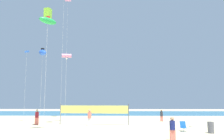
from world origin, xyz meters
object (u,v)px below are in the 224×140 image
beach_handbag (172,129)px  kite_lime_box (48,13)px  beachgoer_charcoal_shirt (162,115)px  beachgoer_maroon_shirt (37,117)px  folding_beach_chair (183,126)px  trash_barrel (211,127)px  kite_blue_diamond (27,52)px  beachgoer_coral_shirt (90,117)px  kite_blue_inflatable (42,53)px  kite_green_inflatable (48,21)px  volleyball_net (94,110)px  kite_pink_tube (67,56)px  beachgoer_navy_shirt (172,128)px

beach_handbag → kite_lime_box: bearing=142.0°
beachgoer_charcoal_shirt → kite_lime_box: (-16.62, 2.61, 15.36)m
beachgoer_maroon_shirt → folding_beach_chair: (15.12, -5.26, -0.47)m
trash_barrel → beachgoer_maroon_shirt: bearing=159.1°
kite_blue_diamond → beach_handbag: bearing=-25.0°
beachgoer_coral_shirt → kite_blue_inflatable: 8.74m
kite_green_inflatable → kite_lime_box: bearing=107.5°
kite_green_inflatable → beachgoer_maroon_shirt: bearing=114.5°
kite_blue_inflatable → kite_green_inflatable: 4.61m
kite_green_inflatable → volleyball_net: bearing=57.5°
kite_pink_tube → trash_barrel: bearing=-34.0°
volleyball_net → kite_green_inflatable: size_ratio=0.75×
beachgoer_maroon_shirt → beachgoer_navy_shirt: bearing=-178.4°
kite_lime_box → beachgoer_coral_shirt: bearing=-47.2°
trash_barrel → kite_green_inflatable: (-14.45, 0.75, 9.74)m
kite_pink_tube → beachgoer_navy_shirt: bearing=-52.7°
beachgoer_coral_shirt → kite_pink_tube: bearing=6.6°
kite_blue_inflatable → kite_lime_box: bearing=105.0°
kite_lime_box → kite_blue_diamond: bearing=-105.8°
volleyball_net → kite_blue_inflatable: bearing=-156.4°
volleyball_net → kite_blue_inflatable: 8.69m
beachgoer_maroon_shirt → beach_handbag: (14.16, -4.93, -0.81)m
beachgoer_maroon_shirt → beachgoer_charcoal_shirt: beachgoer_maroon_shirt is taller
folding_beach_chair → beach_handbag: bearing=162.2°
beachgoer_coral_shirt → volleyball_net: volleyball_net is taller
beachgoer_maroon_shirt → kite_pink_tube: (2.50, 3.30, 7.69)m
beachgoer_navy_shirt → beachgoer_coral_shirt: bearing=-119.7°
beachgoer_charcoal_shirt → volleyball_net: (-8.64, -4.40, 0.82)m
beachgoer_maroon_shirt → beach_handbag: beachgoer_maroon_shirt is taller
beach_handbag → kite_blue_inflatable: size_ratio=0.04×
volleyball_net → kite_pink_tube: kite_pink_tube is taller
kite_green_inflatable → kite_pink_tube: bearing=90.8°
kite_blue_diamond → kite_pink_tube: kite_blue_diamond is taller
beachgoer_navy_shirt → beachgoer_charcoal_shirt: (2.20, 15.07, -0.06)m
beach_handbag → kite_blue_inflatable: bearing=167.8°
beach_handbag → beachgoer_maroon_shirt: bearing=160.8°
beachgoer_maroon_shirt → beachgoer_coral_shirt: bearing=-148.3°
beachgoer_coral_shirt → folding_beach_chair: (8.98, -4.33, -0.49)m
beachgoer_navy_shirt → folding_beach_chair: 5.57m
beachgoer_charcoal_shirt → beach_handbag: size_ratio=4.99×
beachgoer_navy_shirt → kite_pink_tube: kite_pink_tube is taller
beachgoer_charcoal_shirt → kite_pink_tube: (-12.62, -1.41, 7.81)m
beachgoer_charcoal_shirt → kite_green_inflatable: 18.82m
volleyball_net → beach_handbag: volleyball_net is taller
kite_blue_inflatable → volleyball_net: bearing=23.6°
beachgoer_maroon_shirt → kite_lime_box: (-1.50, 7.32, 15.24)m
beachgoer_navy_shirt → beachgoer_coral_shirt: beachgoer_coral_shirt is taller
beachgoer_navy_shirt → beach_handbag: bearing=-168.2°
beachgoer_navy_shirt → folding_beach_chair: beachgoer_navy_shirt is taller
trash_barrel → volleyball_net: bearing=147.2°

